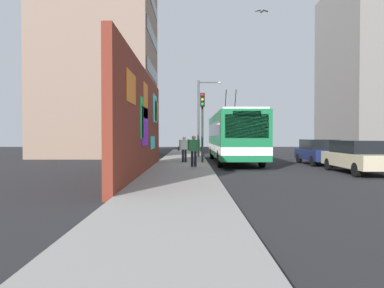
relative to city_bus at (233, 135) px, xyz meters
name	(u,v)px	position (x,y,z in m)	size (l,w,h in m)	color
ground_plane	(209,167)	(-3.72, 1.80, -1.84)	(80.00, 80.00, 0.00)	#232326
sidewalk_slab	(182,166)	(-3.72, 3.40, -1.77)	(48.00, 3.20, 0.15)	gray
graffiti_wall	(142,122)	(-7.55, 5.15, 0.61)	(14.29, 0.32, 4.88)	maroon
building_far_left	(100,56)	(8.16, 11.00, 7.15)	(10.16, 9.42, 17.99)	gray
building_far_right	(379,70)	(10.19, -15.20, 6.25)	(10.64, 8.73, 16.19)	gray
city_bus	(233,135)	(0.00, 0.00, 0.00)	(12.01, 2.69, 5.10)	#19723F
parked_car_champagne	(359,156)	(-7.18, -5.20, -1.01)	(4.82, 1.93, 1.58)	#C6B793
parked_car_navy	(319,151)	(-1.83, -5.20, -1.01)	(4.23, 1.92, 1.58)	navy
pedestrian_at_curb	(194,148)	(-5.13, 2.71, -0.71)	(0.22, 0.67, 1.68)	#1E1E2D
pedestrian_midblock	(184,147)	(-1.78, 3.29, -0.75)	(0.22, 0.73, 1.62)	#1E1E2D
traffic_light	(202,116)	(-2.09, 2.15, 1.21)	(0.49, 0.28, 4.32)	#2D382D
street_lamp	(201,112)	(4.48, 2.02, 1.85)	(0.44, 1.93, 6.10)	#4C4C51
flying_pigeons	(239,4)	(-9.03, 0.83, 5.55)	(0.86, 2.59, 0.51)	#47474C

